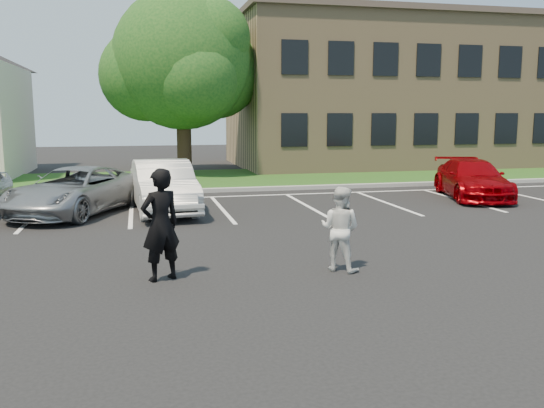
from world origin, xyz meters
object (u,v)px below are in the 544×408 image
at_px(car_white_sedan, 164,186).
at_px(office_building, 422,93).
at_px(car_silver_minivan, 75,191).
at_px(man_black_suit, 160,225).
at_px(tree, 184,63).
at_px(car_red_compact, 472,179).
at_px(man_white_shirt, 340,229).

bearing_deg(car_white_sedan, office_building, 37.33).
bearing_deg(office_building, car_silver_minivan, -143.02).
xyz_separation_m(office_building, man_black_suit, (-16.18, -21.49, -3.13)).
bearing_deg(office_building, tree, -166.30).
bearing_deg(man_black_suit, car_white_sedan, -118.02).
bearing_deg(car_red_compact, man_white_shirt, -119.17).
relative_size(car_white_sedan, car_red_compact, 1.02).
bearing_deg(car_red_compact, car_silver_minivan, -163.53).
bearing_deg(car_silver_minivan, car_white_sedan, 22.15).
height_order(car_silver_minivan, car_red_compact, car_silver_minivan).
bearing_deg(car_silver_minivan, car_red_compact, 27.85).
bearing_deg(car_silver_minivan, man_black_suit, -46.90).
height_order(man_black_suit, car_silver_minivan, man_black_suit).
distance_m(car_silver_minivan, car_red_compact, 13.48).
bearing_deg(office_building, car_red_compact, -110.00).
bearing_deg(man_white_shirt, car_white_sedan, -26.60).
bearing_deg(office_building, man_white_shirt, -120.66).
xyz_separation_m(office_building, man_white_shirt, (-12.80, -21.59, -3.34)).
bearing_deg(car_white_sedan, car_red_compact, -1.80).
xyz_separation_m(tree, car_silver_minivan, (-4.17, -10.40, -4.65)).
xyz_separation_m(man_black_suit, car_silver_minivan, (-2.25, 7.62, -0.32)).
height_order(man_white_shirt, car_white_sedan, man_white_shirt).
xyz_separation_m(office_building, tree, (-14.25, -3.47, 1.19)).
bearing_deg(man_black_suit, office_building, -152.15).
xyz_separation_m(man_white_shirt, car_red_compact, (7.85, 8.00, -0.14)).
bearing_deg(man_black_suit, tree, -121.27).
bearing_deg(car_white_sedan, tree, 77.31).
relative_size(man_black_suit, car_red_compact, 0.44).
bearing_deg(car_silver_minivan, office_building, 63.65).
bearing_deg(tree, man_white_shirt, -85.41).
height_order(man_black_suit, car_red_compact, man_black_suit).
distance_m(office_building, man_white_shirt, 25.32).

